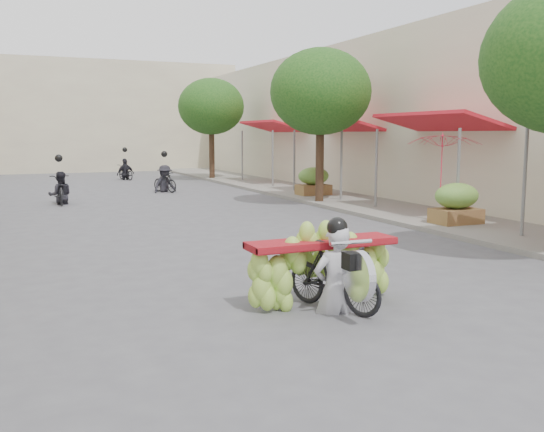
{
  "coord_description": "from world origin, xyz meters",
  "views": [
    {
      "loc": [
        -4.24,
        -4.27,
        2.4
      ],
      "look_at": [
        -0.45,
        4.53,
        1.1
      ],
      "focal_mm": 40.0,
      "sensor_mm": 36.0,
      "label": 1
    }
  ],
  "objects": [
    {
      "name": "ground",
      "position": [
        0.0,
        0.0,
        0.0
      ],
      "size": [
        120.0,
        120.0,
        0.0
      ],
      "primitive_type": "plane",
      "color": "#55555A",
      "rests_on": "ground"
    },
    {
      "name": "sidewalk_right",
      "position": [
        7.0,
        15.0,
        0.06
      ],
      "size": [
        4.0,
        60.0,
        0.12
      ],
      "primitive_type": "cube",
      "color": "gray",
      "rests_on": "ground"
    },
    {
      "name": "shophouse_row_right",
      "position": [
        11.99,
        14.0,
        3.0
      ],
      "size": [
        9.77,
        40.0,
        6.0
      ],
      "color": "beige",
      "rests_on": "ground"
    },
    {
      "name": "far_building",
      "position": [
        0.0,
        38.0,
        3.5
      ],
      "size": [
        20.0,
        6.0,
        7.0
      ],
      "primitive_type": "cube",
      "color": "beige",
      "rests_on": "ground"
    },
    {
      "name": "street_tree_mid",
      "position": [
        5.4,
        14.0,
        3.78
      ],
      "size": [
        3.4,
        3.4,
        5.25
      ],
      "color": "#3A2719",
      "rests_on": "ground"
    },
    {
      "name": "street_tree_far",
      "position": [
        5.4,
        26.0,
        3.78
      ],
      "size": [
        3.4,
        3.4,
        5.25
      ],
      "color": "#3A2719",
      "rests_on": "ground"
    },
    {
      "name": "produce_crate_mid",
      "position": [
        6.2,
        8.0,
        0.71
      ],
      "size": [
        1.2,
        0.88,
        1.16
      ],
      "color": "brown",
      "rests_on": "ground"
    },
    {
      "name": "produce_crate_far",
      "position": [
        6.2,
        16.0,
        0.71
      ],
      "size": [
        1.2,
        0.88,
        1.16
      ],
      "color": "brown",
      "rests_on": "ground"
    },
    {
      "name": "banana_motorbike",
      "position": [
        -0.27,
        2.94,
        0.73
      ],
      "size": [
        2.2,
        1.81,
        2.19
      ],
      "color": "black",
      "rests_on": "ground"
    },
    {
      "name": "market_umbrella",
      "position": [
        6.13,
        8.5,
        2.46
      ],
      "size": [
        2.16,
        2.16,
        1.73
      ],
      "rotation": [
        0.0,
        0.0,
        0.15
      ],
      "color": "red",
      "rests_on": "ground"
    },
    {
      "name": "pedestrian",
      "position": [
        6.23,
        16.17,
        0.94
      ],
      "size": [
        0.94,
        0.79,
        1.63
      ],
      "rotation": [
        0.0,
        0.0,
        3.61
      ],
      "color": "silver",
      "rests_on": "ground"
    },
    {
      "name": "bg_motorbike_a",
      "position": [
        -2.73,
        17.61,
        0.73
      ],
      "size": [
        0.81,
        1.73,
        1.95
      ],
      "color": "black",
      "rests_on": "ground"
    },
    {
      "name": "bg_motorbike_b",
      "position": [
        1.57,
        20.41,
        0.88
      ],
      "size": [
        1.19,
        1.52,
        1.95
      ],
      "color": "black",
      "rests_on": "ground"
    },
    {
      "name": "bg_motorbike_c",
      "position": [
        1.27,
        27.97,
        0.84
      ],
      "size": [
        1.08,
        1.5,
        1.95
      ],
      "color": "black",
      "rests_on": "ground"
    }
  ]
}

